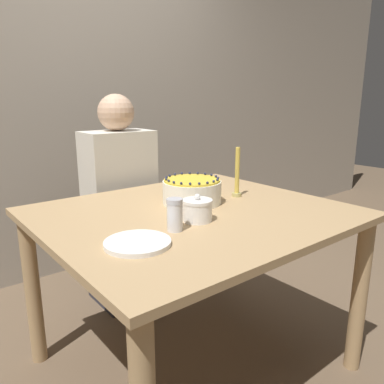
# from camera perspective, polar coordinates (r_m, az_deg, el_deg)

# --- Properties ---
(ground_plane) EXTENTS (12.00, 12.00, 0.00)m
(ground_plane) POSITION_cam_1_polar(r_m,az_deg,el_deg) (1.99, 0.22, -24.49)
(ground_plane) COLOR brown
(wall_behind) EXTENTS (8.00, 0.05, 2.60)m
(wall_behind) POSITION_cam_1_polar(r_m,az_deg,el_deg) (2.79, -18.80, 14.52)
(wall_behind) COLOR #ADA393
(wall_behind) RESTS_ON ground_plane
(dining_table) EXTENTS (1.26, 1.11, 0.77)m
(dining_table) POSITION_cam_1_polar(r_m,az_deg,el_deg) (1.67, 0.25, -6.58)
(dining_table) COLOR tan
(dining_table) RESTS_ON ground_plane
(cake) EXTENTS (0.27, 0.27, 0.12)m
(cake) POSITION_cam_1_polar(r_m,az_deg,el_deg) (1.73, 0.00, 0.13)
(cake) COLOR white
(cake) RESTS_ON dining_table
(sugar_bowl) EXTENTS (0.12, 0.12, 0.11)m
(sugar_bowl) POSITION_cam_1_polar(r_m,az_deg,el_deg) (1.48, 0.81, -2.77)
(sugar_bowl) COLOR white
(sugar_bowl) RESTS_ON dining_table
(sugar_shaker) EXTENTS (0.06, 0.06, 0.12)m
(sugar_shaker) POSITION_cam_1_polar(r_m,az_deg,el_deg) (1.37, -2.65, -3.47)
(sugar_shaker) COLOR white
(sugar_shaker) RESTS_ON dining_table
(plate_stack) EXTENTS (0.22, 0.22, 0.02)m
(plate_stack) POSITION_cam_1_polar(r_m,az_deg,el_deg) (1.26, -8.30, -7.69)
(plate_stack) COLOR white
(plate_stack) RESTS_ON dining_table
(candle) EXTENTS (0.05, 0.05, 0.25)m
(candle) POSITION_cam_1_polar(r_m,az_deg,el_deg) (1.86, 6.89, 2.27)
(candle) COLOR tan
(candle) RESTS_ON dining_table
(person_man_blue_shirt) EXTENTS (0.40, 0.34, 1.27)m
(person_man_blue_shirt) POSITION_cam_1_polar(r_m,az_deg,el_deg) (2.32, -10.79, -3.43)
(person_man_blue_shirt) COLOR #2D2D38
(person_man_blue_shirt) RESTS_ON ground_plane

